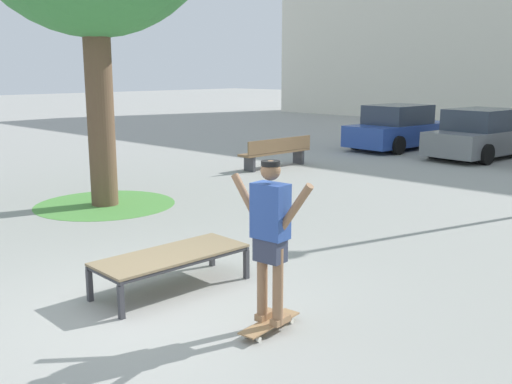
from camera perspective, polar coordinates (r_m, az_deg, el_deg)
The scene contains 8 objects.
ground_plane at distance 6.78m, azimuth -9.85°, elevation -11.47°, with size 120.00×120.00×0.00m, color #999993.
skate_box at distance 7.30m, azimuth -8.19°, elevation -6.25°, with size 0.86×1.94×0.46m.
skateboard at distance 6.24m, azimuth 1.35°, elevation -12.62°, with size 0.27×0.81×0.09m.
skater at distance 5.90m, azimuth 1.40°, elevation -3.78°, with size 1.00×0.31×1.69m.
grass_patch_near_left at distance 12.23m, azimuth -14.39°, elevation -1.16°, with size 2.78×2.78×0.01m, color #519342.
car_blue at distance 20.90m, azimuth 13.70°, elevation 5.99°, with size 2.18×4.33×1.50m.
car_grey at distance 19.51m, azimuth 21.06°, elevation 5.16°, with size 2.25×4.36×1.50m.
park_bench at distance 16.30m, azimuth 2.00°, elevation 3.93°, with size 0.57×2.42×0.83m.
Camera 1 is at (5.05, -3.66, 2.65)m, focal length 41.30 mm.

